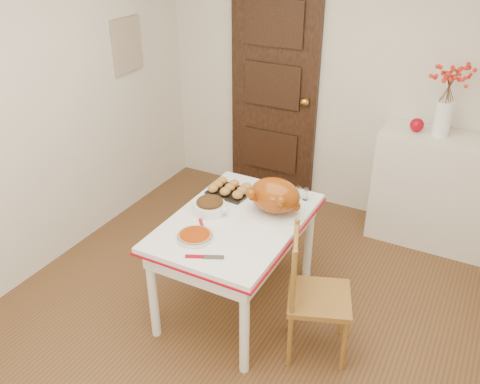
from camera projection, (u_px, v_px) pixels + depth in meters
The scene contains 18 objects.
floor at pixel (241, 336), 3.48m from camera, with size 3.50×4.00×0.00m, color #4B2E1B.
wall_back at pixel (351, 77), 4.43m from camera, with size 3.50×0.00×2.50m, color beige.
wall_left at pixel (19, 116), 3.60m from camera, with size 0.00×4.00×2.50m, color beige.
door_back at pixel (274, 91), 4.80m from camera, with size 0.85×0.06×2.06m, color black.
photo_board at pixel (127, 45), 4.40m from camera, with size 0.03×0.35×0.45m, color #B9B28B.
sideboard at pixel (434, 190), 4.28m from camera, with size 0.95×0.42×0.95m, color silver.
kitchen_table at pixel (237, 263), 3.59m from camera, with size 0.82×1.20×0.72m, color white, non-canonical shape.
chair_oak at pixel (320, 295), 3.18m from camera, with size 0.38×0.38×0.87m, color olive, non-canonical shape.
berry_vase at pixel (446, 100), 3.93m from camera, with size 0.30×0.30×0.58m, color white, non-canonical shape.
apple at pixel (417, 125), 4.11m from camera, with size 0.11×0.11×0.11m, color #9A0211.
turkey_platter at pixel (275, 197), 3.42m from camera, with size 0.40×0.32×0.25m, color #993F02, non-canonical shape.
pumpkin_pie at pixel (195, 236), 3.21m from camera, with size 0.22×0.22×0.05m, color #892E05.
stuffing_dish at pixel (210, 205), 3.48m from camera, with size 0.27×0.21×0.10m, color #40220D, non-canonical shape.
rolls_tray at pixel (230, 189), 3.71m from camera, with size 0.28×0.22×0.08m, color #AD7D38, non-canonical shape.
pie_server at pixel (205, 257), 3.04m from camera, with size 0.23×0.07×0.01m, color silver, non-canonical shape.
carving_knife at pixel (203, 229), 3.30m from camera, with size 0.25×0.06×0.01m, color silver, non-canonical shape.
drinking_glass at pixel (274, 186), 3.72m from camera, with size 0.06×0.06×0.10m, color white.
shaker_pair at pixel (302, 193), 3.64m from camera, with size 0.09×0.04×0.09m, color white, non-canonical shape.
Camera 1 is at (1.20, -2.29, 2.52)m, focal length 38.87 mm.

